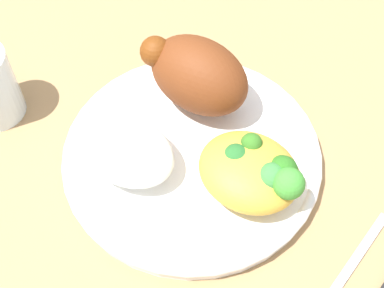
{
  "coord_description": "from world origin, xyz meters",
  "views": [
    {
      "loc": [
        -0.17,
        0.23,
        0.44
      ],
      "look_at": [
        0.0,
        0.0,
        0.03
      ],
      "focal_mm": 49.55,
      "sensor_mm": 36.0,
      "label": 1
    }
  ],
  "objects_px": {
    "rice_pile": "(125,149)",
    "fork": "(343,277)",
    "mac_cheese_with_broccoli": "(251,174)",
    "plate": "(192,155)",
    "roasted_chicken": "(197,74)"
  },
  "relations": [
    {
      "from": "roasted_chicken",
      "to": "fork",
      "type": "bearing_deg",
      "value": 159.99
    },
    {
      "from": "mac_cheese_with_broccoli",
      "to": "fork",
      "type": "relative_size",
      "value": 0.7
    },
    {
      "from": "rice_pile",
      "to": "fork",
      "type": "bearing_deg",
      "value": -173.92
    },
    {
      "from": "plate",
      "to": "fork",
      "type": "xyz_separation_m",
      "value": [
        -0.18,
        0.02,
        -0.01
      ]
    },
    {
      "from": "mac_cheese_with_broccoli",
      "to": "fork",
      "type": "distance_m",
      "value": 0.12
    },
    {
      "from": "roasted_chicken",
      "to": "mac_cheese_with_broccoli",
      "type": "xyz_separation_m",
      "value": [
        -0.1,
        0.06,
        -0.02
      ]
    },
    {
      "from": "plate",
      "to": "roasted_chicken",
      "type": "height_order",
      "value": "roasted_chicken"
    },
    {
      "from": "rice_pile",
      "to": "fork",
      "type": "distance_m",
      "value": 0.22
    },
    {
      "from": "mac_cheese_with_broccoli",
      "to": "roasted_chicken",
      "type": "bearing_deg",
      "value": -29.43
    },
    {
      "from": "roasted_chicken",
      "to": "mac_cheese_with_broccoli",
      "type": "distance_m",
      "value": 0.12
    },
    {
      "from": "rice_pile",
      "to": "fork",
      "type": "relative_size",
      "value": 0.71
    },
    {
      "from": "plate",
      "to": "roasted_chicken",
      "type": "bearing_deg",
      "value": -58.34
    },
    {
      "from": "rice_pile",
      "to": "mac_cheese_with_broccoli",
      "type": "distance_m",
      "value": 0.12
    },
    {
      "from": "mac_cheese_with_broccoli",
      "to": "plate",
      "type": "bearing_deg",
      "value": -1.89
    },
    {
      "from": "rice_pile",
      "to": "mac_cheese_with_broccoli",
      "type": "bearing_deg",
      "value": -158.49
    }
  ]
}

